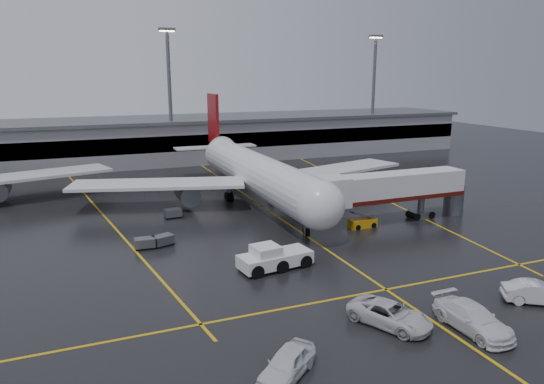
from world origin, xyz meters
name	(u,v)px	position (x,y,z in m)	size (l,w,h in m)	color
ground	(281,219)	(0.00, 0.00, 0.00)	(220.00, 220.00, 0.00)	black
apron_line_centre	(281,219)	(0.00, 0.00, 0.01)	(0.25, 90.00, 0.02)	gold
apron_line_stop	(386,289)	(0.00, -22.00, 0.01)	(60.00, 0.25, 0.02)	gold
apron_line_left	(103,215)	(-20.00, 10.00, 0.01)	(0.25, 70.00, 0.02)	gold
apron_line_right	(364,189)	(18.00, 10.00, 0.01)	(0.25, 70.00, 0.02)	gold
terminal	(191,138)	(0.00, 47.93, 4.32)	(122.00, 19.00, 8.60)	gray
light_mast_mid	(170,89)	(-5.00, 42.00, 14.47)	(3.00, 1.20, 25.45)	#595B60
light_mast_right	(374,87)	(40.00, 42.00, 14.47)	(3.00, 1.20, 25.45)	#595B60
main_airliner	(254,171)	(0.00, 9.70, 4.21)	(48.80, 45.60, 14.10)	silver
jet_bridge	(394,190)	(11.87, -6.00, 3.93)	(19.90, 3.40, 6.05)	silver
pushback_tractor	(273,258)	(-6.85, -14.30, 0.95)	(7.01, 3.67, 2.40)	silver
belt_loader	(363,223)	(7.40, -6.60, 0.51)	(3.32, 1.68, 2.06)	orange
service_van_a	(390,314)	(-3.23, -27.07, 0.83)	(2.75, 5.97, 1.66)	silver
service_van_b	(473,318)	(1.62, -29.80, 0.90)	(2.52, 6.21, 1.80)	white
service_van_c	(538,293)	(9.38, -28.40, 0.84)	(1.78, 5.10, 1.68)	silver
service_van_d	(287,364)	(-12.34, -29.94, 0.83)	(1.95, 4.86, 1.65)	silver
baggage_cart_a	(163,240)	(-15.02, -4.34, 0.63)	(2.32, 1.90, 1.12)	#595B60
baggage_cart_b	(145,243)	(-16.89, -4.56, 0.63)	(2.07, 1.41, 1.12)	#595B60
baggage_cart_c	(173,213)	(-12.10, 5.46, 0.63)	(2.07, 1.41, 1.12)	#595B60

